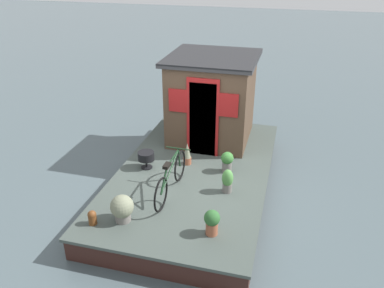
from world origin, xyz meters
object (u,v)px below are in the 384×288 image
(potted_plant_ivy, at_px, (227,181))
(charcoal_grill, at_px, (146,157))
(potted_plant_basil, at_px, (187,154))
(potted_plant_mint, at_px, (122,208))
(potted_plant_succulent, at_px, (227,161))
(houseboat_cabin, at_px, (212,98))
(mooring_bollard, at_px, (92,217))
(bicycle, at_px, (171,178))
(potted_plant_rosemary, at_px, (212,221))

(potted_plant_ivy, relative_size, charcoal_grill, 1.30)
(potted_plant_basil, xyz_separation_m, charcoal_grill, (-0.39, 0.80, 0.03))
(potted_plant_mint, relative_size, potted_plant_succulent, 1.10)
(houseboat_cabin, height_order, potted_plant_succulent, houseboat_cabin)
(mooring_bollard, bearing_deg, houseboat_cabin, -17.33)
(potted_plant_basil, bearing_deg, potted_plant_succulent, -96.14)
(houseboat_cabin, relative_size, bicycle, 1.20)
(houseboat_cabin, height_order, mooring_bollard, houseboat_cabin)
(potted_plant_basil, distance_m, charcoal_grill, 0.89)
(potted_plant_succulent, distance_m, mooring_bollard, 3.00)
(potted_plant_ivy, height_order, mooring_bollard, potted_plant_ivy)
(bicycle, height_order, potted_plant_ivy, bicycle)
(potted_plant_succulent, xyz_separation_m, potted_plant_ivy, (-0.76, -0.15, -0.00))
(houseboat_cabin, bearing_deg, potted_plant_basil, 171.72)
(bicycle, xyz_separation_m, potted_plant_ivy, (0.34, -1.02, -0.11))
(potted_plant_mint, height_order, potted_plant_rosemary, potted_plant_mint)
(potted_plant_succulent, bearing_deg, bicycle, 141.42)
(charcoal_grill, bearing_deg, potted_plant_ivy, -104.12)
(potted_plant_rosemary, relative_size, potted_plant_ivy, 0.94)
(bicycle, bearing_deg, charcoal_grill, 45.30)
(potted_plant_rosemary, height_order, charcoal_grill, potted_plant_rosemary)
(houseboat_cabin, height_order, potted_plant_ivy, houseboat_cabin)
(potted_plant_rosemary, distance_m, potted_plant_ivy, 1.30)
(bicycle, relative_size, mooring_bollard, 6.42)
(potted_plant_rosemary, xyz_separation_m, mooring_bollard, (-0.27, 2.02, -0.11))
(charcoal_grill, distance_m, mooring_bollard, 2.05)
(potted_plant_mint, height_order, potted_plant_succulent, potted_plant_mint)
(potted_plant_mint, height_order, potted_plant_basil, potted_plant_basil)
(potted_plant_mint, relative_size, charcoal_grill, 1.33)
(houseboat_cabin, bearing_deg, potted_plant_succulent, -156.14)
(houseboat_cabin, xyz_separation_m, charcoal_grill, (-1.84, 1.01, -0.77))
(potted_plant_mint, xyz_separation_m, mooring_bollard, (-0.22, 0.46, -0.12))
(potted_plant_mint, bearing_deg, charcoal_grill, 8.21)
(houseboat_cabin, xyz_separation_m, potted_plant_mint, (-3.65, 0.75, -0.77))
(potted_plant_ivy, bearing_deg, potted_plant_basil, 50.60)
(bicycle, relative_size, charcoal_grill, 4.56)
(houseboat_cabin, distance_m, potted_plant_mint, 3.81)
(potted_plant_rosemary, bearing_deg, bicycle, 46.44)
(potted_plant_ivy, bearing_deg, houseboat_cabin, 19.79)
(charcoal_grill, bearing_deg, houseboat_cabin, -28.77)
(potted_plant_mint, relative_size, potted_plant_ivy, 1.02)
(potted_plant_rosemary, bearing_deg, charcoal_grill, 45.92)
(potted_plant_basil, bearing_deg, charcoal_grill, 116.06)
(bicycle, relative_size, potted_plant_ivy, 3.52)
(houseboat_cabin, relative_size, potted_plant_rosemary, 4.51)
(potted_plant_mint, distance_m, charcoal_grill, 1.83)
(potted_plant_ivy, xyz_separation_m, charcoal_grill, (0.46, 1.84, 0.02))
(houseboat_cabin, relative_size, potted_plant_ivy, 4.23)
(houseboat_cabin, bearing_deg, mooring_bollard, 162.67)
(potted_plant_ivy, height_order, potted_plant_basil, potted_plant_basil)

